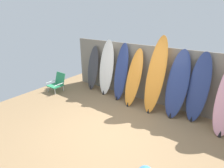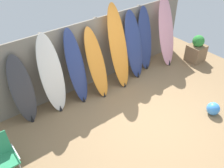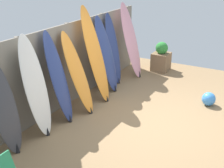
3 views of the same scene
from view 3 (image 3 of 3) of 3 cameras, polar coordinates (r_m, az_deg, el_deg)
name	(u,v)px [view 3 (image 3 of 3)]	position (r m, az deg, el deg)	size (l,w,h in m)	color
ground	(152,120)	(6.45, 7.32, -6.62)	(7.68, 7.68, 0.00)	#8E704C
fence_back	(70,63)	(7.00, -7.68, 3.75)	(6.08, 0.11, 1.80)	gray
surfboard_charcoal_0	(5,109)	(5.39, -19.00, -4.39)	(0.48, 0.43, 1.60)	#38383D
surfboard_white_1	(36,87)	(5.72, -13.78, -0.59)	(0.57, 0.48, 1.89)	white
surfboard_navy_2	(58,78)	(6.15, -9.76, 1.07)	(0.49, 0.58, 1.84)	navy
surfboard_orange_3	(78,73)	(6.51, -6.31, 1.95)	(0.47, 0.73, 1.72)	orange
surfboard_orange_4	(95,55)	(6.98, -3.08, 5.32)	(0.53, 0.71, 2.16)	orange
surfboard_navy_5	(106,55)	(7.55, -1.04, 5.39)	(0.57, 0.60, 1.84)	navy
surfboard_navy_6	(113,50)	(8.02, 0.24, 6.31)	(0.50, 0.41, 1.83)	navy
surfboard_pink_7	(131,41)	(8.52, 3.49, 7.89)	(0.61, 0.73, 2.01)	pink
planter_box	(161,58)	(9.24, 8.98, 4.73)	(0.51, 0.47, 0.85)	#846647
beach_ball	(209,99)	(7.30, 17.26, -2.62)	(0.30, 0.30, 0.30)	#3F8CE5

